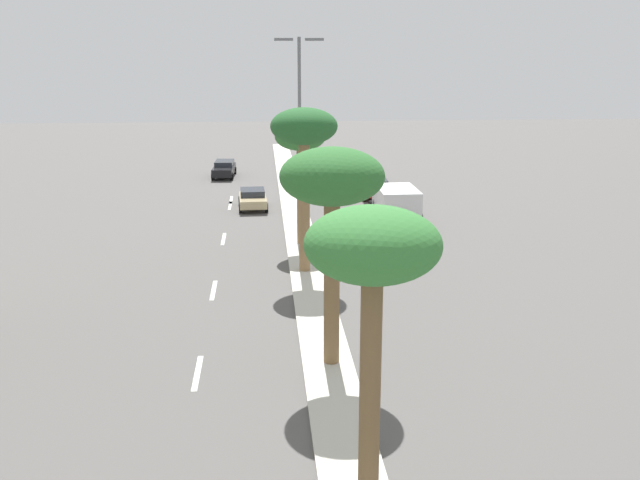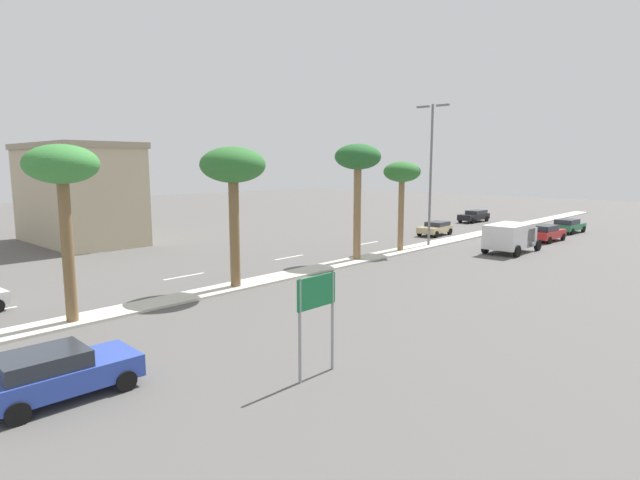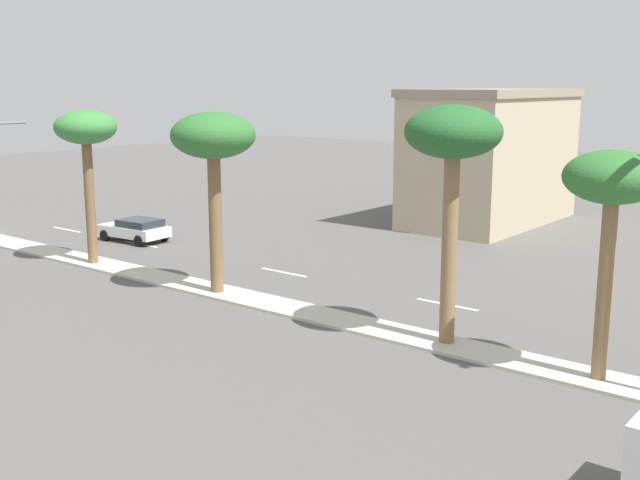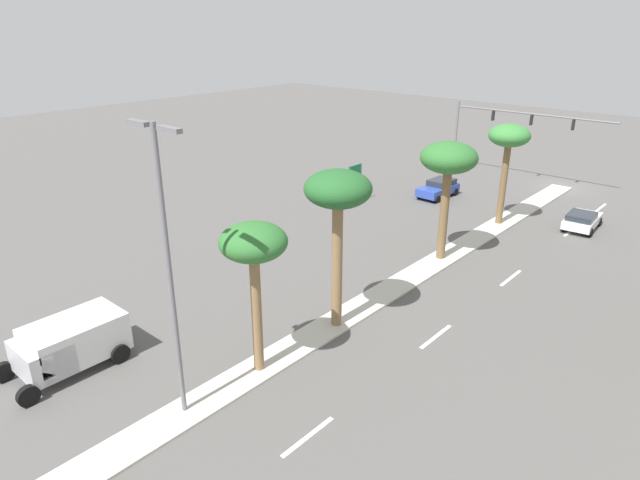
{
  "view_description": "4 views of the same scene",
  "coord_description": "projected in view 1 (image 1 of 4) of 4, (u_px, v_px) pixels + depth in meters",
  "views": [
    {
      "loc": [
        -2.15,
        -1.17,
        10.75
      ],
      "look_at": [
        0.02,
        25.65,
        3.61
      ],
      "focal_mm": 40.17,
      "sensor_mm": 36.0,
      "label": 1
    },
    {
      "loc": [
        22.45,
        4.98,
        6.78
      ],
      "look_at": [
        0.77,
        28.17,
        2.08
      ],
      "focal_mm": 28.9,
      "sensor_mm": 36.0,
      "label": 2
    },
    {
      "loc": [
        22.38,
        45.34,
        8.79
      ],
      "look_at": [
        1.45,
        28.71,
        3.4
      ],
      "focal_mm": 43.39,
      "sensor_mm": 36.0,
      "label": 3
    },
    {
      "loc": [
        -15.81,
        52.07,
        14.64
      ],
      "look_at": [
        2.34,
        31.41,
        3.58
      ],
      "focal_mm": 31.13,
      "sensor_mm": 36.0,
      "label": 4
    }
  ],
  "objects": [
    {
      "name": "palm_tree_leading",
      "position": [
        300.0,
        141.0,
        39.36
      ],
      "size": [
        2.83,
        2.83,
        6.85
      ],
      "color": "olive",
      "rests_on": "median_curb"
    },
    {
      "name": "lane_stripe_trailing",
      "position": [
        214.0,
        290.0,
        33.14
      ],
      "size": [
        0.2,
        2.8,
        0.01
      ],
      "primitive_type": "cube",
      "color": "silver",
      "rests_on": "ground"
    },
    {
      "name": "palm_tree_rear",
      "position": [
        373.0,
        259.0,
        15.23
      ],
      "size": [
        2.96,
        2.96,
        7.47
      ],
      "color": "brown",
      "rests_on": "median_curb"
    },
    {
      "name": "palm_tree_trailing",
      "position": [
        332.0,
        184.0,
        23.64
      ],
      "size": [
        3.5,
        3.5,
        7.59
      ],
      "color": "brown",
      "rests_on": "median_curb"
    },
    {
      "name": "lane_stripe_near",
      "position": [
        198.0,
        373.0,
        24.64
      ],
      "size": [
        0.2,
        2.8,
        0.01
      ],
      "primitive_type": "cube",
      "color": "silver",
      "rests_on": "ground"
    },
    {
      "name": "sedan_red_front",
      "position": [
        374.0,
        187.0,
        53.99
      ],
      "size": [
        2.29,
        4.35,
        1.47
      ],
      "color": "red",
      "rests_on": "ground"
    },
    {
      "name": "palm_tree_front",
      "position": [
        304.0,
        134.0,
        34.04
      ],
      "size": [
        3.21,
        3.21,
        8.04
      ],
      "color": "olive",
      "rests_on": "median_curb"
    },
    {
      "name": "street_lamp_outboard",
      "position": [
        300.0,
        120.0,
        42.93
      ],
      "size": [
        2.9,
        0.24,
        11.42
      ],
      "color": "slate",
      "rests_on": "median_curb"
    },
    {
      "name": "box_truck",
      "position": [
        396.0,
        202.0,
        46.34
      ],
      "size": [
        2.73,
        5.23,
        2.24
      ],
      "color": "silver",
      "rests_on": "ground"
    },
    {
      "name": "sedan_black_left",
      "position": [
        224.0,
        168.0,
        62.78
      ],
      "size": [
        2.04,
        4.63,
        1.36
      ],
      "color": "black",
      "rests_on": "ground"
    },
    {
      "name": "median_curb",
      "position": [
        299.0,
        230.0,
        44.07
      ],
      "size": [
        1.8,
        83.11,
        0.12
      ],
      "primitive_type": "cube",
      "color": "beige",
      "rests_on": "ground"
    },
    {
      "name": "sedan_green_far",
      "position": [
        357.0,
        172.0,
        61.01
      ],
      "size": [
        2.22,
        4.13,
        1.39
      ],
      "color": "#287047",
      "rests_on": "ground"
    },
    {
      "name": "ground_plane",
      "position": [
        309.0,
        276.0,
        35.19
      ],
      "size": [
        160.0,
        160.0,
        0.0
      ],
      "primitive_type": "plane",
      "color": "#565451"
    },
    {
      "name": "lane_stripe_leading",
      "position": [
        231.0,
        200.0,
        53.19
      ],
      "size": [
        0.2,
        2.8,
        0.01
      ],
      "primitive_type": "cube",
      "color": "silver",
      "rests_on": "ground"
    },
    {
      "name": "lane_stripe_left",
      "position": [
        224.0,
        239.0,
        42.16
      ],
      "size": [
        0.2,
        2.8,
        0.01
      ],
      "primitive_type": "cube",
      "color": "silver",
      "rests_on": "ground"
    },
    {
      "name": "sedan_tan_trailing",
      "position": [
        253.0,
        198.0,
        50.21
      ],
      "size": [
        2.11,
        3.94,
        1.29
      ],
      "color": "tan",
      "rests_on": "ground"
    },
    {
      "name": "lane_stripe_outboard",
      "position": [
        230.0,
        205.0,
        51.27
      ],
      "size": [
        0.2,
        2.8,
        0.01
      ],
      "primitive_type": "cube",
      "color": "silver",
      "rests_on": "ground"
    }
  ]
}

